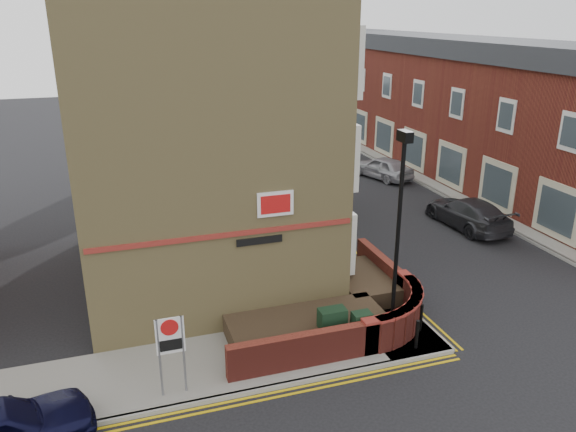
# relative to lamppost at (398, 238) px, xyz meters

# --- Properties ---
(ground) EXTENTS (120.00, 120.00, 0.00)m
(ground) POSITION_rel_lamppost_xyz_m (-1.60, -1.20, -3.34)
(ground) COLOR black
(ground) RESTS_ON ground
(pavement_corner) EXTENTS (13.00, 3.00, 0.12)m
(pavement_corner) POSITION_rel_lamppost_xyz_m (-5.10, 0.30, -3.28)
(pavement_corner) COLOR gray
(pavement_corner) RESTS_ON ground
(pavement_main) EXTENTS (2.00, 32.00, 0.12)m
(pavement_main) POSITION_rel_lamppost_xyz_m (0.40, 14.80, -3.28)
(pavement_main) COLOR gray
(pavement_main) RESTS_ON ground
(pavement_far) EXTENTS (4.00, 40.00, 0.12)m
(pavement_far) POSITION_rel_lamppost_xyz_m (11.40, 11.80, -3.28)
(pavement_far) COLOR gray
(pavement_far) RESTS_ON ground
(kerb_side) EXTENTS (13.00, 0.15, 0.12)m
(kerb_side) POSITION_rel_lamppost_xyz_m (-5.10, -1.20, -3.28)
(kerb_side) COLOR gray
(kerb_side) RESTS_ON ground
(kerb_main_near) EXTENTS (0.15, 32.00, 0.12)m
(kerb_main_near) POSITION_rel_lamppost_xyz_m (1.40, 14.80, -3.28)
(kerb_main_near) COLOR gray
(kerb_main_near) RESTS_ON ground
(kerb_main_far) EXTENTS (0.15, 40.00, 0.12)m
(kerb_main_far) POSITION_rel_lamppost_xyz_m (9.40, 11.80, -3.28)
(kerb_main_far) COLOR gray
(kerb_main_far) RESTS_ON ground
(yellow_lines_side) EXTENTS (13.00, 0.28, 0.01)m
(yellow_lines_side) POSITION_rel_lamppost_xyz_m (-5.10, -1.45, -3.34)
(yellow_lines_side) COLOR gold
(yellow_lines_side) RESTS_ON ground
(yellow_lines_main) EXTENTS (0.28, 32.00, 0.01)m
(yellow_lines_main) POSITION_rel_lamppost_xyz_m (1.65, 14.80, -3.34)
(yellow_lines_main) COLOR gold
(yellow_lines_main) RESTS_ON ground
(corner_building) EXTENTS (8.95, 10.40, 13.60)m
(corner_building) POSITION_rel_lamppost_xyz_m (-4.44, 6.80, 2.88)
(corner_building) COLOR tan
(corner_building) RESTS_ON ground
(garden_wall) EXTENTS (6.80, 6.00, 1.20)m
(garden_wall) POSITION_rel_lamppost_xyz_m (-1.60, 1.30, -3.34)
(garden_wall) COLOR maroon
(garden_wall) RESTS_ON ground
(lamppost) EXTENTS (0.25, 0.50, 6.30)m
(lamppost) POSITION_rel_lamppost_xyz_m (0.00, 0.00, 0.00)
(lamppost) COLOR black
(lamppost) RESTS_ON pavement_corner
(utility_cabinet_large) EXTENTS (0.80, 0.45, 1.20)m
(utility_cabinet_large) POSITION_rel_lamppost_xyz_m (-1.90, 0.10, -2.62)
(utility_cabinet_large) COLOR black
(utility_cabinet_large) RESTS_ON pavement_corner
(utility_cabinet_small) EXTENTS (0.55, 0.40, 1.10)m
(utility_cabinet_small) POSITION_rel_lamppost_xyz_m (-1.10, -0.20, -2.67)
(utility_cabinet_small) COLOR black
(utility_cabinet_small) RESTS_ON pavement_corner
(bollard_near) EXTENTS (0.11, 0.11, 0.90)m
(bollard_near) POSITION_rel_lamppost_xyz_m (0.40, -0.80, -2.77)
(bollard_near) COLOR black
(bollard_near) RESTS_ON pavement_corner
(bollard_far) EXTENTS (0.11, 0.11, 0.90)m
(bollard_far) POSITION_rel_lamppost_xyz_m (1.00, -0.00, -2.77)
(bollard_far) COLOR black
(bollard_far) RESTS_ON pavement_corner
(zone_sign) EXTENTS (0.72, 0.07, 2.20)m
(zone_sign) POSITION_rel_lamppost_xyz_m (-6.60, -0.70, -1.70)
(zone_sign) COLOR slate
(zone_sign) RESTS_ON pavement_corner
(far_terrace) EXTENTS (5.40, 30.40, 8.00)m
(far_terrace) POSITION_rel_lamppost_xyz_m (12.90, 15.80, 0.70)
(far_terrace) COLOR maroon
(far_terrace) RESTS_ON ground
(far_terrace_cream) EXTENTS (5.40, 12.40, 8.00)m
(far_terrace_cream) POSITION_rel_lamppost_xyz_m (12.90, 36.80, 0.71)
(far_terrace_cream) COLOR #BEB89D
(far_terrace_cream) RESTS_ON ground
(tree_near) EXTENTS (3.64, 3.65, 6.70)m
(tree_near) POSITION_rel_lamppost_xyz_m (0.40, 12.85, 1.36)
(tree_near) COLOR #382B1E
(tree_near) RESTS_ON pavement_main
(tree_mid) EXTENTS (4.03, 4.03, 7.42)m
(tree_mid) POSITION_rel_lamppost_xyz_m (0.40, 20.85, 1.85)
(tree_mid) COLOR #382B1E
(tree_mid) RESTS_ON pavement_main
(tree_far) EXTENTS (3.81, 3.81, 7.00)m
(tree_far) POSITION_rel_lamppost_xyz_m (0.40, 28.85, 1.57)
(tree_far) COLOR #382B1E
(tree_far) RESTS_ON pavement_main
(traffic_light_assembly) EXTENTS (0.20, 0.16, 4.20)m
(traffic_light_assembly) POSITION_rel_lamppost_xyz_m (0.80, 23.80, -0.56)
(traffic_light_assembly) COLOR black
(traffic_light_assembly) RESTS_ON pavement_main
(silver_car_near) EXTENTS (2.01, 4.33, 1.37)m
(silver_car_near) POSITION_rel_lamppost_xyz_m (2.41, 12.02, -2.66)
(silver_car_near) COLOR #A5A7AD
(silver_car_near) RESTS_ON ground
(red_car_main) EXTENTS (2.91, 4.54, 1.17)m
(red_car_main) POSITION_rel_lamppost_xyz_m (3.39, 16.23, -2.76)
(red_car_main) COLOR maroon
(red_car_main) RESTS_ON ground
(grey_car_far) EXTENTS (2.14, 4.84, 1.38)m
(grey_car_far) POSITION_rel_lamppost_xyz_m (7.86, 7.48, -2.65)
(grey_car_far) COLOR #2B2B2F
(grey_car_far) RESTS_ON ground
(silver_car_far) EXTENTS (2.80, 4.25, 1.35)m
(silver_car_far) POSITION_rel_lamppost_xyz_m (7.85, 15.97, -2.67)
(silver_car_far) COLOR #A3A3AB
(silver_car_far) RESTS_ON ground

